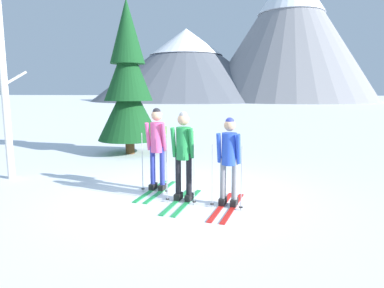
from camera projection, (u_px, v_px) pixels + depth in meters
The scene contains 7 objects.
ground_plane at pixel (183, 197), 6.93m from camera, with size 400.00×400.00×0.00m, color white.
skier_in_pink at pixel (157, 144), 7.24m from camera, with size 0.61×1.69×1.79m.
skier_in_green at pixel (184, 151), 6.54m from camera, with size 0.61×1.68×1.76m.
skier_in_blue at pixel (229, 159), 6.24m from camera, with size 0.60×1.72×1.67m.
pine_tree_near at pixel (128, 85), 11.40m from camera, with size 2.14×2.14×5.16m.
birch_tree_tall at pixel (3, 73), 8.01m from camera, with size 1.12×0.36×5.02m.
mountain_ridge_distant at pixel (243, 46), 76.61m from camera, with size 64.29×44.12×29.66m.
Camera 1 is at (1.43, -6.53, 2.12)m, focal length 31.68 mm.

